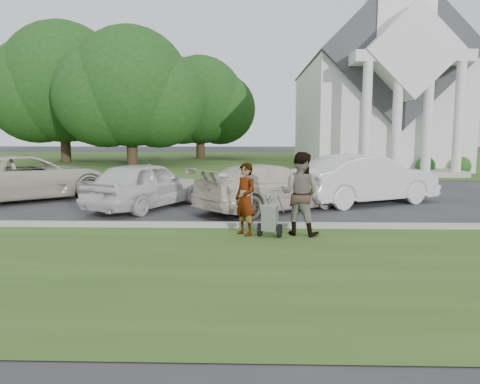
{
  "coord_description": "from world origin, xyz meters",
  "views": [
    {
      "loc": [
        0.66,
        -11.23,
        2.51
      ],
      "look_at": [
        0.34,
        0.0,
        1.01
      ],
      "focal_mm": 35.0,
      "sensor_mm": 36.0,
      "label": 1
    }
  ],
  "objects_px": {
    "person_right": "(300,194)",
    "church": "(370,81)",
    "tree_far": "(63,88)",
    "car_b": "(146,185)",
    "car_d": "(366,179)",
    "person_left": "(245,200)",
    "parking_meter_near": "(252,197)",
    "car_c": "(269,187)",
    "tree_left": "(130,92)",
    "tree_back": "(200,104)",
    "car_a": "(29,177)",
    "striping_cart": "(270,219)"
  },
  "relations": [
    {
      "from": "tree_far",
      "to": "church",
      "type": "bearing_deg",
      "value": -4.66
    },
    {
      "from": "tree_left",
      "to": "car_b",
      "type": "bearing_deg",
      "value": -74.21
    },
    {
      "from": "car_c",
      "to": "striping_cart",
      "type": "bearing_deg",
      "value": 140.09
    },
    {
      "from": "person_right",
      "to": "car_b",
      "type": "bearing_deg",
      "value": -17.01
    },
    {
      "from": "person_right",
      "to": "car_a",
      "type": "xyz_separation_m",
      "value": [
        -9.14,
        5.43,
        -0.16
      ]
    },
    {
      "from": "tree_left",
      "to": "car_a",
      "type": "bearing_deg",
      "value": -87.82
    },
    {
      "from": "church",
      "to": "car_d",
      "type": "bearing_deg",
      "value": -103.72
    },
    {
      "from": "person_right",
      "to": "car_d",
      "type": "xyz_separation_m",
      "value": [
        2.74,
        4.92,
        -0.15
      ]
    },
    {
      "from": "car_b",
      "to": "tree_far",
      "type": "bearing_deg",
      "value": -36.15
    },
    {
      "from": "car_b",
      "to": "car_d",
      "type": "xyz_separation_m",
      "value": [
        7.3,
        1.19,
        0.08
      ]
    },
    {
      "from": "person_left",
      "to": "parking_meter_near",
      "type": "distance_m",
      "value": 0.48
    },
    {
      "from": "tree_back",
      "to": "person_right",
      "type": "xyz_separation_m",
      "value": [
        5.78,
        -30.19,
        -3.74
      ]
    },
    {
      "from": "car_b",
      "to": "tree_back",
      "type": "bearing_deg",
      "value": -61.12
    },
    {
      "from": "person_right",
      "to": "car_c",
      "type": "relative_size",
      "value": 0.4
    },
    {
      "from": "church",
      "to": "tree_back",
      "type": "distance_m",
      "value": 14.77
    },
    {
      "from": "tree_far",
      "to": "car_b",
      "type": "bearing_deg",
      "value": -62.39
    },
    {
      "from": "tree_far",
      "to": "tree_back",
      "type": "height_order",
      "value": "tree_far"
    },
    {
      "from": "striping_cart",
      "to": "person_left",
      "type": "distance_m",
      "value": 0.74
    },
    {
      "from": "car_c",
      "to": "parking_meter_near",
      "type": "bearing_deg",
      "value": 131.78
    },
    {
      "from": "tree_left",
      "to": "parking_meter_near",
      "type": "distance_m",
      "value": 23.85
    },
    {
      "from": "church",
      "to": "striping_cart",
      "type": "distance_m",
      "value": 25.44
    },
    {
      "from": "person_left",
      "to": "car_c",
      "type": "bearing_deg",
      "value": 126.86
    },
    {
      "from": "person_right",
      "to": "car_c",
      "type": "bearing_deg",
      "value": -57.75
    },
    {
      "from": "striping_cart",
      "to": "parking_meter_near",
      "type": "height_order",
      "value": "parking_meter_near"
    },
    {
      "from": "tree_left",
      "to": "car_b",
      "type": "height_order",
      "value": "tree_left"
    },
    {
      "from": "person_left",
      "to": "car_b",
      "type": "distance_m",
      "value": 5.02
    },
    {
      "from": "tree_left",
      "to": "car_c",
      "type": "relative_size",
      "value": 2.12
    },
    {
      "from": "car_c",
      "to": "car_d",
      "type": "distance_m",
      "value": 3.66
    },
    {
      "from": "person_right",
      "to": "church",
      "type": "bearing_deg",
      "value": -84.97
    },
    {
      "from": "tree_left",
      "to": "car_c",
      "type": "xyz_separation_m",
      "value": [
        9.18,
        -18.75,
        -4.38
      ]
    },
    {
      "from": "car_d",
      "to": "person_left",
      "type": "bearing_deg",
      "value": 114.78
    },
    {
      "from": "person_left",
      "to": "car_a",
      "type": "xyz_separation_m",
      "value": [
        -7.84,
        5.52,
        -0.04
      ]
    },
    {
      "from": "parking_meter_near",
      "to": "car_d",
      "type": "distance_m",
      "value": 5.99
    },
    {
      "from": "tree_far",
      "to": "person_left",
      "type": "relative_size",
      "value": 6.76
    },
    {
      "from": "tree_back",
      "to": "car_b",
      "type": "xyz_separation_m",
      "value": [
        1.22,
        -26.46,
        -3.96
      ]
    },
    {
      "from": "striping_cart",
      "to": "tree_far",
      "type": "bearing_deg",
      "value": 135.4
    },
    {
      "from": "tree_left",
      "to": "car_c",
      "type": "height_order",
      "value": "tree_left"
    },
    {
      "from": "car_c",
      "to": "church",
      "type": "bearing_deg",
      "value": -59.7
    },
    {
      "from": "person_left",
      "to": "church",
      "type": "bearing_deg",
      "value": 117.96
    },
    {
      "from": "striping_cart",
      "to": "car_d",
      "type": "distance_m",
      "value": 6.21
    },
    {
      "from": "tree_back",
      "to": "person_right",
      "type": "relative_size",
      "value": 4.86
    },
    {
      "from": "car_b",
      "to": "person_right",
      "type": "bearing_deg",
      "value": 166.97
    },
    {
      "from": "car_d",
      "to": "tree_left",
      "type": "bearing_deg",
      "value": 9.64
    },
    {
      "from": "tree_far",
      "to": "person_left",
      "type": "xyz_separation_m",
      "value": [
        14.48,
        -25.27,
        -4.83
      ]
    },
    {
      "from": "tree_far",
      "to": "car_d",
      "type": "xyz_separation_m",
      "value": [
        18.52,
        -20.27,
        -4.85
      ]
    },
    {
      "from": "church",
      "to": "tree_left",
      "type": "height_order",
      "value": "church"
    },
    {
      "from": "striping_cart",
      "to": "tree_left",
      "type": "bearing_deg",
      "value": 126.76
    },
    {
      "from": "church",
      "to": "tree_back",
      "type": "relative_size",
      "value": 2.51
    },
    {
      "from": "striping_cart",
      "to": "parking_meter_near",
      "type": "distance_m",
      "value": 0.84
    },
    {
      "from": "church",
      "to": "person_right",
      "type": "xyz_separation_m",
      "value": [
        -7.23,
        -23.31,
        -4.95
      ]
    }
  ]
}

